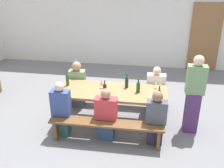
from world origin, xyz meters
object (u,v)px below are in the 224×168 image
at_px(wooden_door, 205,38).
at_px(seated_guest_near_2, 156,119).
at_px(wine_bottle_4, 127,83).
at_px(wine_bottle_2, 105,89).
at_px(wine_bottle_1, 67,80).
at_px(standing_host, 194,96).
at_px(bench_far, 117,92).
at_px(wine_glass_2, 101,83).
at_px(seated_guest_far_1, 155,91).
at_px(wine_glass_0, 156,83).
at_px(bench_near, 106,126).
at_px(seated_guest_far_0, 78,85).
at_px(wine_bottle_0, 159,95).
at_px(seated_guest_near_0, 61,110).
at_px(wine_bottle_3, 138,87).
at_px(wine_glass_1, 161,83).
at_px(seated_guest_near_1, 106,116).
at_px(tasting_table, 112,94).

bearing_deg(wooden_door, seated_guest_near_2, -109.92).
bearing_deg(wine_bottle_4, wine_bottle_2, -138.18).
distance_m(wine_bottle_1, standing_host, 2.62).
relative_size(bench_far, wine_glass_2, 12.18).
height_order(bench_far, seated_guest_far_1, seated_guest_far_1).
relative_size(wine_bottle_2, wine_glass_0, 1.75).
height_order(bench_near, wine_bottle_2, wine_bottle_2).
distance_m(bench_far, seated_guest_far_0, 0.94).
relative_size(wooden_door, bench_far, 0.97).
xyz_separation_m(wine_bottle_0, wine_bottle_1, (-1.93, 0.41, 0.01)).
bearing_deg(seated_guest_far_1, seated_guest_near_0, -57.15).
bearing_deg(seated_guest_near_2, wine_bottle_2, 68.15).
relative_size(wine_bottle_0, wine_bottle_3, 1.05).
bearing_deg(wine_bottle_1, seated_guest_near_0, -84.28).
relative_size(bench_far, seated_guest_far_1, 1.97).
xyz_separation_m(bench_near, seated_guest_far_1, (0.91, 1.32, 0.15)).
xyz_separation_m(wine_glass_1, seated_guest_far_1, (-0.08, 0.32, -0.36)).
distance_m(wine_glass_0, seated_guest_far_0, 1.87).
height_order(wine_bottle_1, seated_guest_near_1, wine_bottle_1).
distance_m(bench_near, seated_guest_near_1, 0.21).
bearing_deg(seated_guest_far_0, standing_host, 75.21).
distance_m(wine_bottle_3, wine_glass_2, 0.78).
relative_size(wooden_door, seated_guest_near_1, 1.97).
bearing_deg(seated_guest_near_2, wine_bottle_0, -6.84).
distance_m(wooden_door, wine_bottle_0, 4.00).
bearing_deg(tasting_table, wine_glass_2, 159.25).
distance_m(wine_bottle_2, seated_guest_near_2, 1.17).
height_order(wine_glass_0, seated_guest_far_1, seated_guest_far_1).
bearing_deg(wine_bottle_4, wine_bottle_0, -36.15).
xyz_separation_m(wine_bottle_3, wine_glass_2, (-0.77, 0.08, 0.01)).
xyz_separation_m(wine_glass_1, seated_guest_far_0, (-1.90, 0.32, -0.34)).
xyz_separation_m(wine_glass_1, seated_guest_near_1, (-1.02, -0.86, -0.38)).
bearing_deg(standing_host, bench_near, 21.88).
xyz_separation_m(bench_near, wine_bottle_2, (-0.12, 0.57, 0.50)).
relative_size(wine_bottle_4, wine_glass_0, 1.83).
bearing_deg(wine_glass_2, standing_host, -5.27).
relative_size(wooden_door, seated_guest_near_0, 1.83).
height_order(wine_bottle_2, wine_bottle_4, wine_bottle_4).
bearing_deg(standing_host, wine_bottle_0, 17.25).
distance_m(wine_bottle_4, wine_glass_0, 0.62).
height_order(wine_bottle_0, seated_guest_far_1, seated_guest_far_1).
height_order(wine_glass_2, seated_guest_near_2, seated_guest_near_2).
distance_m(wine_bottle_1, wine_glass_2, 0.75).
height_order(wine_bottle_4, seated_guest_far_0, seated_guest_far_0).
bearing_deg(seated_guest_near_0, standing_host, -78.78).
bearing_deg(seated_guest_far_1, wine_bottle_4, -57.55).
distance_m(bench_near, wine_bottle_2, 0.77).
height_order(wine_bottle_0, wine_glass_0, wine_bottle_0).
xyz_separation_m(wine_bottle_3, seated_guest_near_1, (-0.57, -0.59, -0.36)).
distance_m(wine_bottle_1, seated_guest_near_0, 0.78).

